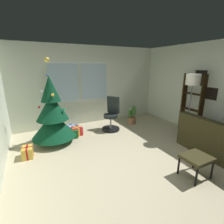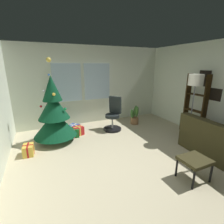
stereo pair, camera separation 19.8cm
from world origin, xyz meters
TOP-DOWN VIEW (x-y plane):
  - ground_plane at (0.00, 0.00)m, footprint 5.03×5.96m
  - wall_back_with_windows at (-0.02, 3.02)m, footprint 5.03×0.12m
  - footstool at (0.62, -0.74)m, footprint 0.48×0.43m
  - holiday_tree at (-1.44, 1.91)m, footprint 1.11×1.11m
  - gift_box_red at (-0.82, 2.05)m, footprint 0.34×0.32m
  - gift_box_green at (-0.95, 1.99)m, footprint 0.32×0.33m
  - gift_box_gold at (-2.10, 1.39)m, footprint 0.24×0.33m
  - gift_box_blue at (-0.86, 2.42)m, footprint 0.40×0.40m
  - office_chair at (0.31, 2.02)m, footprint 0.60×0.59m
  - bookshelf at (2.30, 0.75)m, footprint 0.18×0.64m
  - floor_lamp at (1.89, 0.50)m, footprint 0.36×0.36m
  - potted_plant at (1.20, 2.19)m, footprint 0.32×0.34m

SIDE VIEW (x-z plane):
  - ground_plane at x=0.00m, z-range -0.10..0.00m
  - gift_box_blue at x=-0.86m, z-range 0.00..0.19m
  - gift_box_green at x=-0.95m, z-range 0.00..0.24m
  - gift_box_gold at x=-2.10m, z-range 0.00..0.24m
  - gift_box_red at x=-0.82m, z-range 0.00..0.25m
  - potted_plant at x=1.20m, z-range -0.09..0.58m
  - footstool at x=0.62m, z-range 0.15..0.57m
  - office_chair at x=0.31m, z-range -0.12..0.93m
  - holiday_tree at x=-1.44m, z-range -0.35..1.81m
  - bookshelf at x=2.30m, z-range -0.11..1.64m
  - wall_back_with_windows at x=-0.02m, z-range 0.01..2.61m
  - floor_lamp at x=1.89m, z-range 0.62..2.38m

